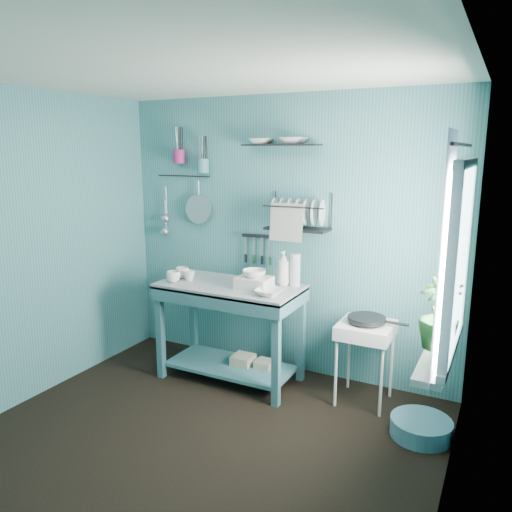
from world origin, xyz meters
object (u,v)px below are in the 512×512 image
at_px(hotplate_stand, 364,363).
at_px(potted_plant, 439,314).
at_px(wash_tub, 254,283).
at_px(storage_tin_small, 264,371).
at_px(dish_rack, 298,212).
at_px(storage_tin_large, 243,367).
at_px(mug_mid, 189,276).
at_px(water_bottle, 295,270).
at_px(mug_right, 182,273).
at_px(soap_bottle, 283,268).
at_px(utensil_cup_teal, 203,166).
at_px(work_counter, 230,332).
at_px(frying_pan, 367,319).
at_px(colander, 198,209).
at_px(mug_left, 173,277).
at_px(floor_basin, 421,428).
at_px(utensil_cup_magenta, 179,156).

bearing_deg(hotplate_stand, potted_plant, -36.07).
relative_size(wash_tub, storage_tin_small, 1.40).
relative_size(dish_rack, storage_tin_large, 2.50).
xyz_separation_m(mug_mid, hotplate_stand, (1.56, 0.19, -0.59)).
bearing_deg(water_bottle, mug_right, -167.83).
bearing_deg(mug_right, storage_tin_small, 5.71).
xyz_separation_m(soap_bottle, utensil_cup_teal, (-0.92, 0.18, 0.85)).
distance_m(work_counter, frying_pan, 1.21).
relative_size(wash_tub, storage_tin_large, 1.27).
xyz_separation_m(dish_rack, colander, (-1.07, 0.08, -0.05)).
bearing_deg(frying_pan, hotplate_stand, 0.00).
height_order(mug_left, storage_tin_small, mug_left).
height_order(wash_tub, frying_pan, wash_tub).
distance_m(mug_left, water_bottle, 1.07).
xyz_separation_m(mug_right, dish_rack, (0.99, 0.33, 0.58)).
xyz_separation_m(wash_tub, floor_basin, (1.44, -0.16, -0.86)).
relative_size(work_counter, mug_mid, 12.41).
relative_size(water_bottle, dish_rack, 0.51).
bearing_deg(floor_basin, colander, 165.23).
xyz_separation_m(hotplate_stand, utensil_cup_teal, (-1.67, 0.25, 1.54)).
relative_size(potted_plant, storage_tin_small, 2.20).
bearing_deg(colander, hotplate_stand, -9.12).
height_order(mug_left, utensil_cup_magenta, utensil_cup_magenta).
distance_m(mug_mid, mug_right, 0.13).
height_order(mug_left, utensil_cup_teal, utensil_cup_teal).
distance_m(mug_mid, hotplate_stand, 1.67).
xyz_separation_m(water_bottle, utensil_cup_magenta, (-1.29, 0.16, 0.94)).
bearing_deg(dish_rack, colander, 167.97).
distance_m(soap_bottle, colander, 1.11).
relative_size(colander, storage_tin_small, 1.40).
distance_m(storage_tin_small, floor_basin, 1.41).
relative_size(hotplate_stand, floor_basin, 1.54).
xyz_separation_m(water_bottle, frying_pan, (0.66, -0.09, -0.31)).
xyz_separation_m(mug_mid, soap_bottle, (0.80, 0.26, 0.10)).
bearing_deg(mug_mid, potted_plant, -12.58).
relative_size(work_counter, mug_right, 10.09).
relative_size(soap_bottle, frying_pan, 1.00).
xyz_separation_m(dish_rack, utensil_cup_magenta, (-1.26, 0.05, 0.46)).
distance_m(soap_bottle, utensil_cup_teal, 1.26).
distance_m(work_counter, soap_bottle, 0.75).
bearing_deg(work_counter, soap_bottle, 28.46).
bearing_deg(dish_rack, mug_mid, -163.33).
bearing_deg(mug_right, work_counter, 0.00).
xyz_separation_m(water_bottle, colander, (-1.10, 0.19, 0.44)).
relative_size(mug_left, water_bottle, 0.44).
bearing_deg(utensil_cup_teal, storage_tin_large, -29.21).
bearing_deg(utensil_cup_magenta, frying_pan, -7.38).
distance_m(mug_left, frying_pan, 1.70).
relative_size(dish_rack, colander, 1.96).
distance_m(hotplate_stand, dish_rack, 1.37).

